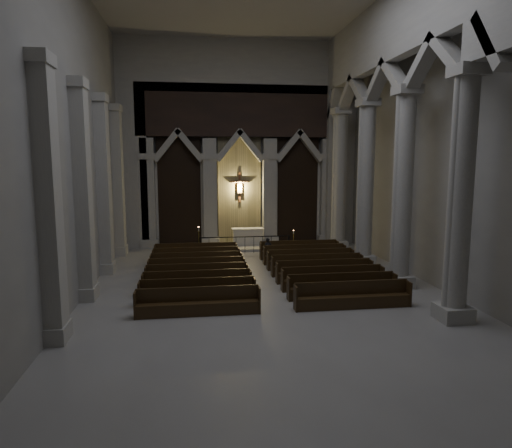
{
  "coord_description": "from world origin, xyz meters",
  "views": [
    {
      "loc": [
        -2.8,
        -15.73,
        5.21
      ],
      "look_at": [
        -0.21,
        3.0,
        2.5
      ],
      "focal_mm": 32.0,
      "sensor_mm": 36.0,
      "label": 1
    }
  ],
  "objects_px": {
    "altar": "(248,236)",
    "candle_stand_right": "(293,246)",
    "altar_rail": "(245,242)",
    "worshipper": "(268,249)",
    "pews": "(260,273)",
    "candle_stand_left": "(199,247)"
  },
  "relations": [
    {
      "from": "altar",
      "to": "candle_stand_right",
      "type": "height_order",
      "value": "candle_stand_right"
    },
    {
      "from": "altar_rail",
      "to": "worshipper",
      "type": "height_order",
      "value": "worshipper"
    },
    {
      "from": "pews",
      "to": "worshipper",
      "type": "relative_size",
      "value": 8.32
    },
    {
      "from": "pews",
      "to": "candle_stand_left",
      "type": "bearing_deg",
      "value": 113.51
    },
    {
      "from": "altar",
      "to": "altar_rail",
      "type": "bearing_deg",
      "value": -101.36
    },
    {
      "from": "altar",
      "to": "worshipper",
      "type": "relative_size",
      "value": 1.65
    },
    {
      "from": "candle_stand_left",
      "to": "worshipper",
      "type": "xyz_separation_m",
      "value": [
        3.52,
        -1.93,
        0.15
      ]
    },
    {
      "from": "candle_stand_left",
      "to": "candle_stand_right",
      "type": "bearing_deg",
      "value": 0.15
    },
    {
      "from": "candle_stand_right",
      "to": "altar_rail",
      "type": "bearing_deg",
      "value": -177.03
    },
    {
      "from": "altar_rail",
      "to": "candle_stand_right",
      "type": "height_order",
      "value": "candle_stand_right"
    },
    {
      "from": "altar_rail",
      "to": "pews",
      "type": "bearing_deg",
      "value": -90.0
    },
    {
      "from": "altar_rail",
      "to": "candle_stand_right",
      "type": "relative_size",
      "value": 4.09
    },
    {
      "from": "altar",
      "to": "candle_stand_left",
      "type": "bearing_deg",
      "value": -147.9
    },
    {
      "from": "candle_stand_left",
      "to": "candle_stand_right",
      "type": "xyz_separation_m",
      "value": [
        5.31,
        0.01,
        -0.09
      ]
    },
    {
      "from": "candle_stand_right",
      "to": "worshipper",
      "type": "relative_size",
      "value": 1.07
    },
    {
      "from": "altar",
      "to": "pews",
      "type": "relative_size",
      "value": 0.2
    },
    {
      "from": "candle_stand_left",
      "to": "candle_stand_right",
      "type": "distance_m",
      "value": 5.31
    },
    {
      "from": "candle_stand_left",
      "to": "pews",
      "type": "relative_size",
      "value": 0.16
    },
    {
      "from": "altar",
      "to": "worshipper",
      "type": "bearing_deg",
      "value": -80.97
    },
    {
      "from": "altar_rail",
      "to": "pews",
      "type": "xyz_separation_m",
      "value": [
        0.0,
        -5.69,
        -0.35
      ]
    },
    {
      "from": "altar",
      "to": "candle_stand_left",
      "type": "xyz_separation_m",
      "value": [
        -2.92,
        -1.83,
        -0.21
      ]
    },
    {
      "from": "pews",
      "to": "worshipper",
      "type": "xyz_separation_m",
      "value": [
        0.99,
        3.89,
        0.27
      ]
    }
  ]
}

